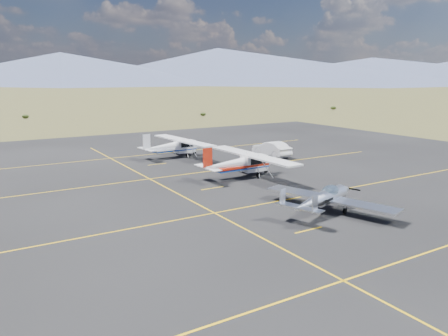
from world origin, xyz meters
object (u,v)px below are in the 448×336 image
object	(u,v)px
aircraft_low_wing	(325,198)
aircraft_plain	(175,146)
aircraft_cessna	(242,163)
sedan	(272,149)

from	to	relation	value
aircraft_low_wing	aircraft_plain	xyz separation A→B (m)	(0.06, 22.72, 0.26)
aircraft_low_wing	aircraft_plain	size ratio (longest dim) A/B	0.85
aircraft_low_wing	aircraft_cessna	distance (m)	11.10
aircraft_low_wing	aircraft_cessna	world-z (taller)	aircraft_cessna
sedan	aircraft_plain	bearing A→B (deg)	-31.38
aircraft_cessna	sedan	bearing A→B (deg)	36.59
sedan	aircraft_low_wing	bearing A→B (deg)	59.77
aircraft_plain	sedan	xyz separation A→B (m)	(9.21, -5.08, -0.39)
sedan	aircraft_cessna	bearing A→B (deg)	36.02
aircraft_low_wing	aircraft_cessna	xyz separation A→B (m)	(0.99, 11.05, 0.32)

